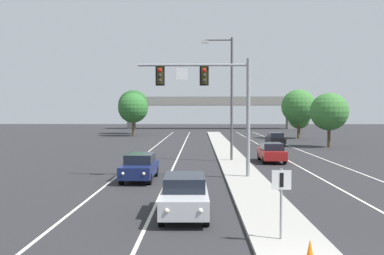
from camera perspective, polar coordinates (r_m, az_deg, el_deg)
name	(u,v)px	position (r m, az deg, el deg)	size (l,w,h in m)	color
median_island	(241,173)	(28.12, 6.70, -6.10)	(2.40, 110.00, 0.15)	#9E9B93
lane_stripe_oncoming_center	(176,161)	(34.99, -2.17, -4.58)	(0.14, 100.00, 0.01)	silver
lane_stripe_receding_center	(290,161)	(35.73, 13.11, -4.49)	(0.14, 100.00, 0.01)	silver
edge_stripe_left	(136,161)	(35.32, -7.54, -4.53)	(0.14, 100.00, 0.01)	silver
edge_stripe_right	(330,161)	(36.56, 18.19, -4.40)	(0.14, 100.00, 0.01)	silver
overhead_signal_mast	(213,92)	(25.72, 2.84, 4.84)	(6.85, 0.44, 7.20)	gray
median_sign_post	(281,193)	(13.45, 12.01, -8.70)	(0.60, 0.10, 2.20)	gray
street_lamp_median	(229,91)	(34.61, 5.04, 4.94)	(2.58, 0.28, 10.00)	#4C4C51
car_oncoming_silver	(185,195)	(16.81, -1.01, -9.12)	(1.89, 4.50, 1.58)	#B7B7BC
car_oncoming_navy	(140,167)	(25.48, -7.09, -5.27)	(1.89, 4.50, 1.58)	#141E4C
car_receding_red	(272,152)	(34.86, 10.74, -3.29)	(1.86, 4.49, 1.58)	maroon
car_receding_black	(275,139)	(52.02, 11.24, -1.51)	(1.84, 4.48, 1.58)	black
traffic_cone_median_nose	(310,254)	(11.50, 15.70, -16.17)	(0.36, 0.36, 0.74)	black
overpass_bridge	(211,105)	(101.34, 2.56, 3.10)	(42.40, 6.40, 7.65)	gray
tree_far_left_a	(133,105)	(78.66, -7.96, 3.00)	(5.60, 5.60, 8.10)	#4C3823
tree_far_left_c	(133,108)	(71.21, -7.99, 2.65)	(5.02, 5.02, 7.26)	#4C3823
tree_far_right_a	(299,118)	(67.16, 14.33, 1.24)	(3.31, 3.31, 4.78)	#4C3823
tree_far_right_b	(299,106)	(66.00, 14.25, 2.79)	(5.19, 5.19, 7.51)	#4C3823
tree_far_right_c	(329,112)	(50.96, 18.11, 2.05)	(4.35, 4.35, 6.30)	#4C3823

